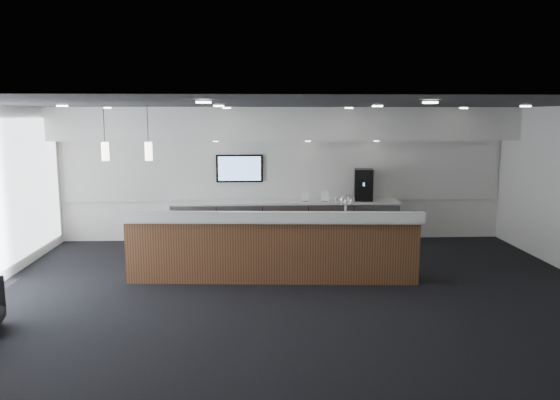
{
  "coord_description": "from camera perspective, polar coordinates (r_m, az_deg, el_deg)",
  "views": [
    {
      "loc": [
        -0.68,
        -8.3,
        2.84
      ],
      "look_at": [
        -0.22,
        1.3,
        1.34
      ],
      "focal_mm": 35.0,
      "sensor_mm": 36.0,
      "label": 1
    }
  ],
  "objects": [
    {
      "name": "coffee_machine",
      "position": [
        12.28,
        8.72,
        1.59
      ],
      "size": [
        0.47,
        0.56,
        0.7
      ],
      "rotation": [
        0.0,
        0.0,
        -0.15
      ],
      "color": "black",
      "rests_on": "back_credenza"
    },
    {
      "name": "cup_1",
      "position": [
        12.15,
        7.21,
        0.1
      ],
      "size": [
        0.14,
        0.14,
        0.09
      ],
      "primitive_type": "imported",
      "rotation": [
        0.0,
        0.0,
        0.65
      ],
      "color": "white",
      "rests_on": "back_credenza"
    },
    {
      "name": "wall_tv",
      "position": [
        12.27,
        -4.25,
        3.31
      ],
      "size": [
        1.05,
        0.08,
        0.62
      ],
      "color": "black",
      "rests_on": "back_wall"
    },
    {
      "name": "back_credenza",
      "position": [
        12.19,
        0.49,
        -2.28
      ],
      "size": [
        5.06,
        0.66,
        0.95
      ],
      "color": "gray",
      "rests_on": "ground"
    },
    {
      "name": "pendant_right",
      "position": [
        9.44,
        -17.68,
        4.89
      ],
      "size": [
        0.12,
        0.12,
        0.3
      ],
      "primitive_type": "cylinder",
      "color": "#FFE8C6",
      "rests_on": "ceiling"
    },
    {
      "name": "service_counter",
      "position": [
        9.5,
        -0.81,
        -4.9
      ],
      "size": [
        5.08,
        1.15,
        1.49
      ],
      "rotation": [
        0.0,
        0.0,
        -0.06
      ],
      "color": "#472817",
      "rests_on": "ground"
    },
    {
      "name": "ground",
      "position": [
        8.8,
        1.85,
        -9.94
      ],
      "size": [
        10.0,
        10.0,
        0.0
      ],
      "primitive_type": "plane",
      "color": "black",
      "rests_on": "ground"
    },
    {
      "name": "ceiling",
      "position": [
        8.33,
        1.96,
        9.99
      ],
      "size": [
        10.0,
        8.0,
        0.02
      ],
      "primitive_type": "cube",
      "color": "black",
      "rests_on": "back_wall"
    },
    {
      "name": "cup_0",
      "position": [
        12.18,
        7.85,
        0.1
      ],
      "size": [
        0.1,
        0.1,
        0.09
      ],
      "primitive_type": "imported",
      "color": "white",
      "rests_on": "back_credenza"
    },
    {
      "name": "pendant_left",
      "position": [
        9.28,
        -13.48,
        5.0
      ],
      "size": [
        0.12,
        0.12,
        0.3
      ],
      "primitive_type": "cylinder",
      "color": "#FFE8C6",
      "rests_on": "ceiling"
    },
    {
      "name": "info_sign_right",
      "position": [
        12.05,
        4.73,
        0.41
      ],
      "size": [
        0.18,
        0.05,
        0.23
      ],
      "primitive_type": "cube",
      "rotation": [
        0.0,
        0.0,
        -0.19
      ],
      "color": "white",
      "rests_on": "back_credenza"
    },
    {
      "name": "cup_3",
      "position": [
        12.11,
        5.9,
        0.09
      ],
      "size": [
        0.13,
        0.13,
        0.09
      ],
      "primitive_type": "imported",
      "rotation": [
        0.0,
        0.0,
        1.94
      ],
      "color": "white",
      "rests_on": "back_credenza"
    },
    {
      "name": "back_wall",
      "position": [
        12.39,
        0.41,
        2.69
      ],
      "size": [
        10.0,
        0.02,
        3.0
      ],
      "primitive_type": "cube",
      "color": "white",
      "rests_on": "ground"
    },
    {
      "name": "info_sign_left",
      "position": [
        12.03,
        2.66,
        0.36
      ],
      "size": [
        0.16,
        0.02,
        0.21
      ],
      "primitive_type": "cube",
      "rotation": [
        0.0,
        0.0,
        0.0
      ],
      "color": "white",
      "rests_on": "back_credenza"
    },
    {
      "name": "ceiling_can_lights",
      "position": [
        8.33,
        1.96,
        9.78
      ],
      "size": [
        7.0,
        5.0,
        0.02
      ],
      "primitive_type": null,
      "color": "white",
      "rests_on": "ceiling"
    },
    {
      "name": "soffit_bulkhead",
      "position": [
        11.87,
        0.53,
        7.98
      ],
      "size": [
        10.0,
        0.9,
        0.7
      ],
      "primitive_type": "cube",
      "color": "silver",
      "rests_on": "back_wall"
    },
    {
      "name": "cup_2",
      "position": [
        12.13,
        6.55,
        0.09
      ],
      "size": [
        0.12,
        0.12,
        0.09
      ],
      "primitive_type": "imported",
      "rotation": [
        0.0,
        0.0,
        1.29
      ],
      "color": "white",
      "rests_on": "back_credenza"
    },
    {
      "name": "alcove_panel",
      "position": [
        12.35,
        0.41,
        3.14
      ],
      "size": [
        9.8,
        0.06,
        1.4
      ],
      "primitive_type": "cube",
      "color": "silver",
      "rests_on": "back_wall"
    }
  ]
}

